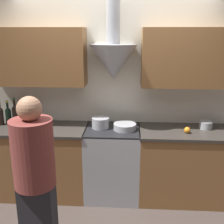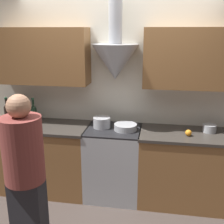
{
  "view_description": "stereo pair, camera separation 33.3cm",
  "coord_description": "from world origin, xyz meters",
  "px_view_note": "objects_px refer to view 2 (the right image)",
  "views": [
    {
      "loc": [
        0.2,
        -2.97,
        2.12
      ],
      "look_at": [
        0.0,
        0.23,
        1.18
      ],
      "focal_mm": 45.0,
      "sensor_mm": 36.0,
      "label": 1
    },
    {
      "loc": [
        0.53,
        -2.93,
        2.12
      ],
      "look_at": [
        0.0,
        0.23,
        1.18
      ],
      "focal_mm": 45.0,
      "sensor_mm": 36.0,
      "label": 2
    }
  ],
  "objects_px": {
    "wine_bottle_0": "(7,112)",
    "saucepan": "(209,128)",
    "stove_range": "(113,162)",
    "wine_bottle_4": "(34,113)",
    "orange_fruit": "(188,133)",
    "stock_pot": "(102,122)",
    "wine_bottle_2": "(21,111)",
    "person_foreground_left": "(25,175)",
    "mixing_bowl": "(125,127)",
    "wine_bottle_3": "(27,112)",
    "wine_bottle_1": "(15,112)"
  },
  "relations": [
    {
      "from": "wine_bottle_0",
      "to": "saucepan",
      "type": "bearing_deg",
      "value": 0.26
    },
    {
      "from": "stove_range",
      "to": "wine_bottle_4",
      "type": "xyz_separation_m",
      "value": [
        -1.08,
        0.07,
        0.59
      ]
    },
    {
      "from": "orange_fruit",
      "to": "saucepan",
      "type": "bearing_deg",
      "value": 34.01
    },
    {
      "from": "wine_bottle_4",
      "to": "stock_pot",
      "type": "xyz_separation_m",
      "value": [
        0.92,
        -0.03,
        -0.07
      ]
    },
    {
      "from": "stock_pot",
      "to": "stove_range",
      "type": "bearing_deg",
      "value": -11.92
    },
    {
      "from": "wine_bottle_4",
      "to": "saucepan",
      "type": "relative_size",
      "value": 2.1
    },
    {
      "from": "wine_bottle_2",
      "to": "person_foreground_left",
      "type": "distance_m",
      "value": 1.48
    },
    {
      "from": "wine_bottle_0",
      "to": "mixing_bowl",
      "type": "bearing_deg",
      "value": -3.18
    },
    {
      "from": "saucepan",
      "to": "person_foreground_left",
      "type": "height_order",
      "value": "person_foreground_left"
    },
    {
      "from": "wine_bottle_2",
      "to": "wine_bottle_3",
      "type": "relative_size",
      "value": 1.1
    },
    {
      "from": "wine_bottle_0",
      "to": "wine_bottle_2",
      "type": "relative_size",
      "value": 0.92
    },
    {
      "from": "orange_fruit",
      "to": "person_foreground_left",
      "type": "bearing_deg",
      "value": -142.91
    },
    {
      "from": "wine_bottle_3",
      "to": "wine_bottle_4",
      "type": "relative_size",
      "value": 0.96
    },
    {
      "from": "person_foreground_left",
      "to": "wine_bottle_1",
      "type": "bearing_deg",
      "value": 120.83
    },
    {
      "from": "wine_bottle_1",
      "to": "wine_bottle_2",
      "type": "relative_size",
      "value": 0.89
    },
    {
      "from": "wine_bottle_4",
      "to": "saucepan",
      "type": "bearing_deg",
      "value": 0.56
    },
    {
      "from": "wine_bottle_0",
      "to": "mixing_bowl",
      "type": "xyz_separation_m",
      "value": [
        1.62,
        -0.09,
        -0.09
      ]
    },
    {
      "from": "wine_bottle_0",
      "to": "wine_bottle_4",
      "type": "height_order",
      "value": "wine_bottle_4"
    },
    {
      "from": "wine_bottle_3",
      "to": "wine_bottle_4",
      "type": "height_order",
      "value": "wine_bottle_4"
    },
    {
      "from": "wine_bottle_0",
      "to": "person_foreground_left",
      "type": "height_order",
      "value": "person_foreground_left"
    },
    {
      "from": "wine_bottle_3",
      "to": "wine_bottle_0",
      "type": "bearing_deg",
      "value": -178.89
    },
    {
      "from": "wine_bottle_0",
      "to": "saucepan",
      "type": "distance_m",
      "value": 2.63
    },
    {
      "from": "orange_fruit",
      "to": "mixing_bowl",
      "type": "bearing_deg",
      "value": 174.3
    },
    {
      "from": "wine_bottle_4",
      "to": "mixing_bowl",
      "type": "distance_m",
      "value": 1.24
    },
    {
      "from": "stock_pot",
      "to": "mixing_bowl",
      "type": "distance_m",
      "value": 0.31
    },
    {
      "from": "saucepan",
      "to": "person_foreground_left",
      "type": "distance_m",
      "value": 2.18
    },
    {
      "from": "wine_bottle_0",
      "to": "stock_pot",
      "type": "bearing_deg",
      "value": -1.89
    },
    {
      "from": "wine_bottle_0",
      "to": "stock_pot",
      "type": "relative_size",
      "value": 1.53
    },
    {
      "from": "wine_bottle_2",
      "to": "person_foreground_left",
      "type": "height_order",
      "value": "person_foreground_left"
    },
    {
      "from": "wine_bottle_0",
      "to": "orange_fruit",
      "type": "relative_size",
      "value": 4.43
    },
    {
      "from": "stove_range",
      "to": "wine_bottle_0",
      "type": "bearing_deg",
      "value": 177.03
    },
    {
      "from": "wine_bottle_0",
      "to": "stove_range",
      "type": "bearing_deg",
      "value": -2.97
    },
    {
      "from": "wine_bottle_0",
      "to": "saucepan",
      "type": "xyz_separation_m",
      "value": [
        2.63,
        0.01,
        -0.08
      ]
    },
    {
      "from": "wine_bottle_1",
      "to": "saucepan",
      "type": "distance_m",
      "value": 2.53
    },
    {
      "from": "mixing_bowl",
      "to": "person_foreground_left",
      "type": "distance_m",
      "value": 1.41
    },
    {
      "from": "wine_bottle_1",
      "to": "saucepan",
      "type": "relative_size",
      "value": 1.98
    },
    {
      "from": "orange_fruit",
      "to": "saucepan",
      "type": "xyz_separation_m",
      "value": [
        0.26,
        0.18,
        0.01
      ]
    },
    {
      "from": "stock_pot",
      "to": "mixing_bowl",
      "type": "relative_size",
      "value": 0.77
    },
    {
      "from": "stove_range",
      "to": "mixing_bowl",
      "type": "height_order",
      "value": "mixing_bowl"
    },
    {
      "from": "wine_bottle_4",
      "to": "wine_bottle_1",
      "type": "bearing_deg",
      "value": 176.15
    },
    {
      "from": "wine_bottle_0",
      "to": "wine_bottle_2",
      "type": "height_order",
      "value": "wine_bottle_2"
    },
    {
      "from": "saucepan",
      "to": "wine_bottle_2",
      "type": "bearing_deg",
      "value": -179.95
    },
    {
      "from": "wine_bottle_0",
      "to": "stock_pot",
      "type": "height_order",
      "value": "wine_bottle_0"
    },
    {
      "from": "mixing_bowl",
      "to": "stock_pot",
      "type": "bearing_deg",
      "value": 171.4
    },
    {
      "from": "wine_bottle_4",
      "to": "saucepan",
      "type": "xyz_separation_m",
      "value": [
        2.24,
        0.02,
        -0.09
      ]
    },
    {
      "from": "wine_bottle_1",
      "to": "orange_fruit",
      "type": "height_order",
      "value": "wine_bottle_1"
    },
    {
      "from": "wine_bottle_0",
      "to": "wine_bottle_3",
      "type": "relative_size",
      "value": 1.01
    },
    {
      "from": "stove_range",
      "to": "mixing_bowl",
      "type": "distance_m",
      "value": 0.52
    },
    {
      "from": "wine_bottle_3",
      "to": "stock_pot",
      "type": "distance_m",
      "value": 1.02
    },
    {
      "from": "stock_pot",
      "to": "person_foreground_left",
      "type": "distance_m",
      "value": 1.32
    }
  ]
}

